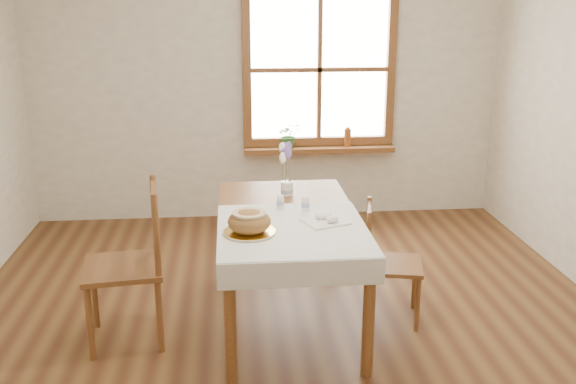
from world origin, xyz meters
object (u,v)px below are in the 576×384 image
at_px(chair_right, 393,263).
at_px(bread_plate, 250,232).
at_px(dining_table, 288,226).
at_px(chair_left, 123,265).
at_px(flower_vase, 287,189).

xyz_separation_m(chair_right, bread_plate, (-0.96, -0.30, 0.36)).
bearing_deg(dining_table, chair_left, -169.80).
distance_m(bread_plate, flower_vase, 0.82).
distance_m(chair_right, flower_vase, 0.91).
bearing_deg(flower_vase, dining_table, -94.24).
relative_size(chair_left, bread_plate, 3.39).
height_order(chair_left, bread_plate, chair_left).
distance_m(dining_table, chair_right, 0.75).
xyz_separation_m(bread_plate, flower_vase, (0.29, 0.77, 0.03)).
height_order(chair_left, flower_vase, chair_left).
relative_size(chair_right, flower_vase, 8.29).
distance_m(dining_table, flower_vase, 0.42).
height_order(chair_right, bread_plate, chair_right).
relative_size(dining_table, flower_vase, 16.35).
xyz_separation_m(chair_left, bread_plate, (0.79, -0.18, 0.26)).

